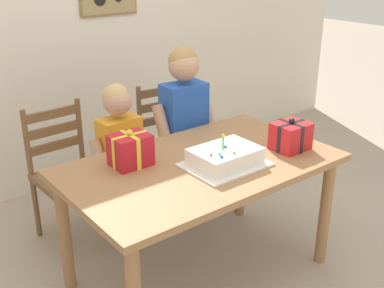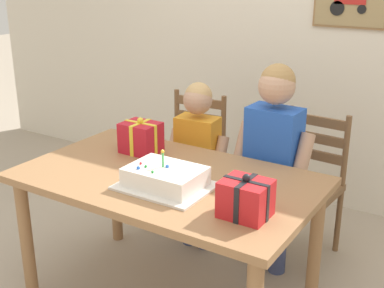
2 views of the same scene
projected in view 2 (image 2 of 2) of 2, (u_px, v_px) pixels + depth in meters
back_wall at (298, 32)px, 3.81m from camera, size 6.40×0.11×2.60m
dining_table at (167, 193)px, 2.66m from camera, size 1.53×0.91×0.76m
birthday_cake at (165, 178)px, 2.48m from camera, size 0.44×0.34×0.19m
gift_box_red_large at (246, 198)px, 2.19m from camera, size 0.21×0.18×0.20m
gift_box_beside_cake at (141, 138)px, 2.93m from camera, size 0.21×0.18×0.21m
chair_left at (190, 159)px, 3.64m from camera, size 0.44×0.44×0.92m
chair_right at (304, 186)px, 3.21m from camera, size 0.45×0.45×0.92m
child_older at (273, 151)px, 2.93m from camera, size 0.47×0.27×1.27m
child_younger at (197, 151)px, 3.22m from camera, size 0.41×0.24×1.11m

